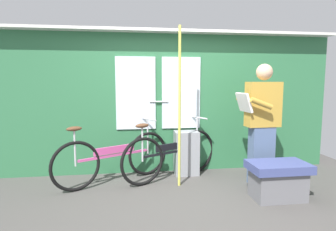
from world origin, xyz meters
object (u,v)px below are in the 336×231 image
(handrail_pole, at_px, (180,108))
(bench_seat_corner, at_px, (278,179))
(trash_bin_by_wall, at_px, (186,153))
(bicycle_near_door, at_px, (171,154))
(passenger_reading_newspaper, at_px, (262,122))
(bicycle_leaning_behind, at_px, (114,158))

(handrail_pole, xyz_separation_m, bench_seat_corner, (1.10, -0.60, -0.83))
(trash_bin_by_wall, bearing_deg, bench_seat_corner, -49.51)
(trash_bin_by_wall, xyz_separation_m, bench_seat_corner, (0.91, -1.07, -0.09))
(bicycle_near_door, xyz_separation_m, passenger_reading_newspaper, (1.20, -0.38, 0.51))
(bicycle_leaning_behind, height_order, passenger_reading_newspaper, passenger_reading_newspaper)
(bicycle_leaning_behind, relative_size, handrail_pole, 0.73)
(bicycle_near_door, xyz_separation_m, handrail_pole, (0.07, -0.29, 0.71))
(bicycle_leaning_behind, distance_m, passenger_reading_newspaper, 2.10)
(bicycle_leaning_behind, xyz_separation_m, passenger_reading_newspaper, (2.01, -0.33, 0.51))
(bicycle_near_door, relative_size, trash_bin_by_wall, 2.23)
(bicycle_near_door, bearing_deg, trash_bin_by_wall, 6.22)
(handrail_pole, bearing_deg, bicycle_leaning_behind, 164.55)
(bicycle_near_door, xyz_separation_m, bicycle_leaning_behind, (-0.82, -0.05, -0.00))
(passenger_reading_newspaper, xyz_separation_m, trash_bin_by_wall, (-0.93, 0.55, -0.54))
(bicycle_leaning_behind, bearing_deg, bicycle_near_door, -25.00)
(bicycle_near_door, bearing_deg, bicycle_leaning_behind, 155.88)
(passenger_reading_newspaper, xyz_separation_m, bench_seat_corner, (-0.02, -0.52, -0.63))
(bicycle_leaning_behind, distance_m, bench_seat_corner, 2.16)
(bicycle_leaning_behind, relative_size, passenger_reading_newspaper, 0.95)
(trash_bin_by_wall, relative_size, handrail_pole, 0.31)
(bench_seat_corner, bearing_deg, handrail_pole, 151.48)
(passenger_reading_newspaper, relative_size, bench_seat_corner, 2.36)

